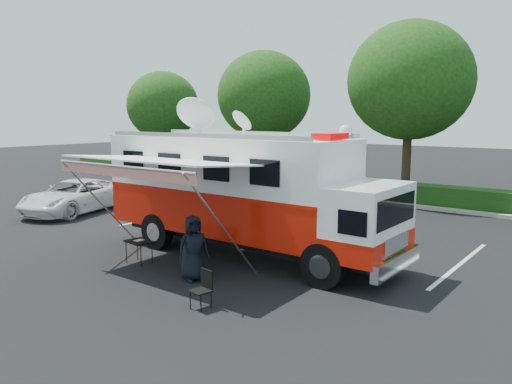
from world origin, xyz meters
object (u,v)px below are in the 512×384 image
at_px(command_truck, 244,191).
at_px(white_suv, 75,212).
at_px(folding_table, 139,242).
at_px(trash_bin, 191,254).

xyz_separation_m(command_truck, white_suv, (-10.23, 0.75, -1.98)).
distance_m(white_suv, folding_table, 9.06).
bearing_deg(white_suv, command_truck, -19.80).
height_order(command_truck, white_suv, command_truck).
bearing_deg(white_suv, trash_bin, -31.44).
xyz_separation_m(command_truck, trash_bin, (-0.18, -2.10, -1.53)).
distance_m(command_truck, folding_table, 3.43).
xyz_separation_m(command_truck, folding_table, (-1.82, -2.57, -1.35)).
bearing_deg(folding_table, trash_bin, 15.96).
relative_size(white_suv, trash_bin, 5.86).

